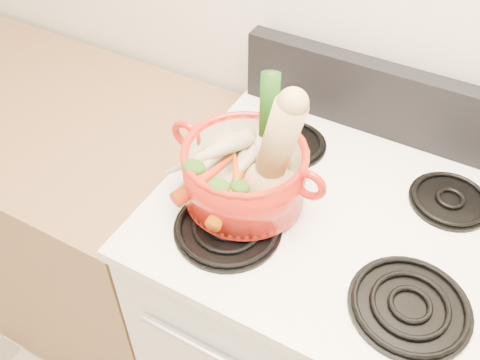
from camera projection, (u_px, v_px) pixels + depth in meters
The scene contains 21 objects.
stove_body at pixel (319, 330), 1.48m from camera, with size 0.76×0.65×0.92m, color silver.
cooktop at pixel (342, 217), 1.15m from camera, with size 0.78×0.67×0.03m, color white.
control_backsplash at pixel (395, 104), 1.26m from camera, with size 0.76×0.05×0.18m, color black.
counter_left at pixel (34, 196), 1.86m from camera, with size 1.36×0.65×0.90m, color olive.
burner_front_left at pixel (228, 227), 1.09m from camera, with size 0.22×0.22×0.02m, color black.
burner_front_right at pixel (410, 305), 0.96m from camera, with size 0.22×0.22×0.02m, color black.
burner_back_left at pixel (290, 143), 1.28m from camera, with size 0.17×0.17×0.02m, color black.
burner_back_right at pixel (450, 199), 1.15m from camera, with size 0.17×0.17×0.02m, color black.
dutch_oven at pixel (245, 174), 1.10m from camera, with size 0.26×0.26×0.13m, color #B41B0F.
pot_handle_left at pixel (186, 134), 1.12m from camera, with size 0.07×0.07×0.02m, color #B41B0F.
pot_handle_right at pixel (309, 185), 1.02m from camera, with size 0.07×0.07×0.02m, color #B41B0F.
squash at pixel (271, 153), 1.01m from camera, with size 0.11×0.11×0.26m, color tan, non-canonical shape.
leek at pixel (266, 127), 1.07m from camera, with size 0.04×0.04×0.25m, color silver.
ginger at pixel (268, 155), 1.16m from camera, with size 0.09×0.06×0.05m, color tan.
parsnip_0 at pixel (238, 167), 1.14m from camera, with size 0.04×0.04×0.19m, color beige.
parsnip_1 at pixel (209, 159), 1.14m from camera, with size 0.05×0.05×0.22m, color beige.
parsnip_2 at pixel (246, 161), 1.13m from camera, with size 0.04×0.04×0.19m, color beige.
parsnip_3 at pixel (209, 153), 1.14m from camera, with size 0.04×0.04×0.20m, color beige.
carrot_0 at pixel (229, 197), 1.08m from camera, with size 0.03×0.03×0.17m, color #CC5B0A.
carrot_1 at pixel (206, 179), 1.11m from camera, with size 0.04×0.04×0.17m, color #BB3709.
carrot_2 at pixel (237, 183), 1.09m from camera, with size 0.03×0.03×0.16m, color #DE4F0B.
Camera 1 is at (0.17, 0.64, 1.80)m, focal length 40.00 mm.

